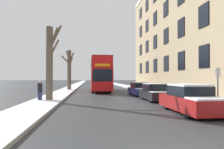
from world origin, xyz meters
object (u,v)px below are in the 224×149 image
object	(u,v)px
bare_tree_left_0	(50,61)
double_decker_bus	(100,73)
bare_tree_left_1	(69,69)
pedestrian_left_sidewalk	(40,90)
parked_car_1	(155,93)
parked_car_2	(140,89)
street_sign_post	(218,87)
parked_car_0	(190,100)

from	to	relation	value
bare_tree_left_0	double_decker_bus	size ratio (longest dim) A/B	0.55
bare_tree_left_1	pedestrian_left_sidewalk	bearing A→B (deg)	-93.45
bare_tree_left_0	pedestrian_left_sidewalk	xyz separation A→B (m)	(-0.74, -0.04, -2.25)
bare_tree_left_0	bare_tree_left_1	world-z (taller)	bare_tree_left_0
parked_car_1	pedestrian_left_sidewalk	bearing A→B (deg)	179.40
parked_car_2	street_sign_post	world-z (taller)	street_sign_post
bare_tree_left_0	pedestrian_left_sidewalk	size ratio (longest dim) A/B	3.73
bare_tree_left_1	street_sign_post	xyz separation A→B (m)	(9.75, -20.04, -1.80)
parked_car_1	street_sign_post	bearing A→B (deg)	-77.18
parked_car_1	bare_tree_left_0	bearing A→B (deg)	179.04
bare_tree_left_1	street_sign_post	size ratio (longest dim) A/B	2.47
parked_car_0	parked_car_1	distance (m)	5.82
bare_tree_left_1	double_decker_bus	size ratio (longest dim) A/B	0.52
parked_car_0	bare_tree_left_1	bearing A→B (deg)	112.95
double_decker_bus	parked_car_0	bearing A→B (deg)	-77.81
double_decker_bus	pedestrian_left_sidewalk	distance (m)	13.34
bare_tree_left_0	parked_car_1	xyz separation A→B (m)	(8.46, -0.14, -2.52)
parked_car_0	parked_car_2	size ratio (longest dim) A/B	0.99
bare_tree_left_1	parked_car_2	size ratio (longest dim) A/B	1.30
parked_car_1	pedestrian_left_sidewalk	world-z (taller)	pedestrian_left_sidewalk
parked_car_0	street_sign_post	xyz separation A→B (m)	(1.39, -0.28, 0.68)
double_decker_bus	parked_car_2	size ratio (longest dim) A/B	2.48
bare_tree_left_1	parked_car_1	xyz separation A→B (m)	(8.36, -13.93, -2.54)
bare_tree_left_1	parked_car_1	bearing A→B (deg)	-59.02
parked_car_1	pedestrian_left_sidewalk	size ratio (longest dim) A/B	2.39
bare_tree_left_1	parked_car_2	xyz separation A→B (m)	(8.36, -8.86, -2.54)
double_decker_bus	street_sign_post	world-z (taller)	double_decker_bus
parked_car_0	pedestrian_left_sidewalk	world-z (taller)	pedestrian_left_sidewalk
street_sign_post	double_decker_bus	bearing A→B (deg)	106.09
bare_tree_left_1	street_sign_post	distance (m)	22.36
bare_tree_left_0	street_sign_post	world-z (taller)	bare_tree_left_0
bare_tree_left_1	parked_car_0	size ratio (longest dim) A/B	1.32
parked_car_2	double_decker_bus	bearing A→B (deg)	118.61
double_decker_bus	parked_car_0	size ratio (longest dim) A/B	2.51
parked_car_0	parked_car_2	distance (m)	10.90
parked_car_1	parked_car_2	xyz separation A→B (m)	(-0.00, 5.08, -0.00)
bare_tree_left_0	street_sign_post	distance (m)	11.79
parked_car_2	pedestrian_left_sidewalk	world-z (taller)	pedestrian_left_sidewalk
bare_tree_left_1	street_sign_post	world-z (taller)	bare_tree_left_1
bare_tree_left_0	parked_car_1	size ratio (longest dim) A/B	1.56
bare_tree_left_0	pedestrian_left_sidewalk	distance (m)	2.37
bare_tree_left_1	parked_car_0	bearing A→B (deg)	-67.05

